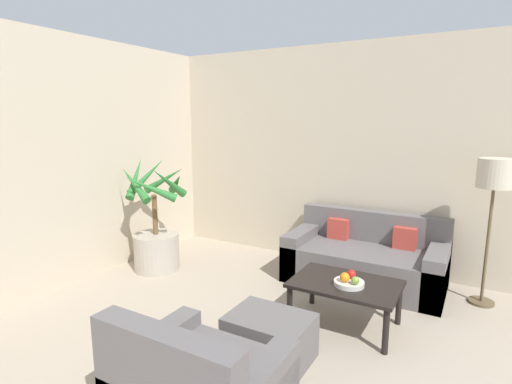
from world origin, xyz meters
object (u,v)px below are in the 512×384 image
at_px(orange_fruit, 345,277).
at_px(ottoman, 270,337).
at_px(coffee_table, 345,288).
at_px(floor_lamp, 494,182).
at_px(apple_green, 355,281).
at_px(sofa_loveseat, 365,260).
at_px(potted_palm, 156,235).
at_px(apple_red, 351,274).
at_px(fruit_bowl, 349,283).

distance_m(orange_fruit, ottoman, 0.83).
distance_m(coffee_table, orange_fruit, 0.16).
height_order(floor_lamp, apple_green, floor_lamp).
bearing_deg(orange_fruit, apple_green, -5.69).
relative_size(sofa_loveseat, coffee_table, 1.83).
height_order(potted_palm, apple_red, potted_palm).
bearing_deg(coffee_table, orange_fruit, -78.95).
xyz_separation_m(potted_palm, sofa_loveseat, (2.30, 0.86, -0.17)).
height_order(floor_lamp, orange_fruit, floor_lamp).
bearing_deg(apple_red, fruit_bowl, -88.71).
bearing_deg(sofa_loveseat, apple_red, -82.12).
relative_size(apple_red, apple_green, 1.14).
bearing_deg(apple_green, potted_palm, 173.78).
bearing_deg(orange_fruit, ottoman, -117.83).
relative_size(coffee_table, orange_fruit, 11.09).
height_order(apple_green, ottoman, apple_green).
bearing_deg(orange_fruit, sofa_loveseat, 95.85).
xyz_separation_m(floor_lamp, fruit_bowl, (-1.01, -1.16, -0.80)).
relative_size(potted_palm, ottoman, 2.19).
xyz_separation_m(coffee_table, apple_red, (0.04, 0.02, 0.13)).
relative_size(sofa_loveseat, floor_lamp, 1.16).
distance_m(coffee_table, ottoman, 0.86).
bearing_deg(coffee_table, apple_red, 20.77).
relative_size(fruit_bowl, orange_fruit, 3.13).
bearing_deg(floor_lamp, coffee_table, -133.69).
xyz_separation_m(fruit_bowl, apple_red, (-0.00, 0.07, 0.06)).
xyz_separation_m(apple_red, ottoman, (-0.39, -0.79, -0.31)).
distance_m(potted_palm, apple_green, 2.53).
xyz_separation_m(potted_palm, fruit_bowl, (2.45, -0.23, -0.01)).
distance_m(fruit_bowl, orange_fruit, 0.08).
relative_size(potted_palm, floor_lamp, 0.94).
distance_m(sofa_loveseat, ottoman, 1.83).
distance_m(coffee_table, fruit_bowl, 0.10).
relative_size(floor_lamp, coffee_table, 1.59).
bearing_deg(floor_lamp, ottoman, -126.71).
relative_size(potted_palm, orange_fruit, 16.58).
distance_m(sofa_loveseat, apple_red, 1.06).
bearing_deg(apple_green, sofa_loveseat, 100.38).
height_order(orange_fruit, ottoman, orange_fruit).
distance_m(apple_red, apple_green, 0.13).
xyz_separation_m(potted_palm, ottoman, (2.06, -0.95, -0.26)).
height_order(fruit_bowl, apple_red, apple_red).
relative_size(floor_lamp, fruit_bowl, 5.61).
xyz_separation_m(sofa_loveseat, orange_fruit, (0.12, -1.13, 0.23)).
height_order(coffee_table, apple_green, apple_green).
bearing_deg(sofa_loveseat, potted_palm, -159.42).
bearing_deg(coffee_table, sofa_loveseat, 95.40).
distance_m(apple_red, orange_fruit, 0.11).
bearing_deg(fruit_bowl, sofa_loveseat, 97.48).
height_order(sofa_loveseat, orange_fruit, sofa_loveseat).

